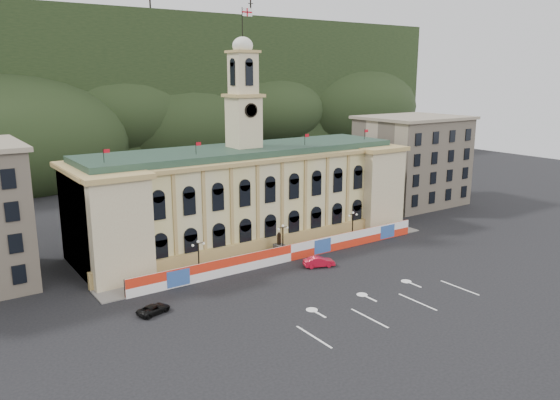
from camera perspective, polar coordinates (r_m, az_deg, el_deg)
ground at (r=70.76m, az=8.29°, el=-9.63°), size 260.00×260.00×0.00m
lane_markings at (r=67.50m, az=11.21°, el=-10.89°), size 26.00×10.00×0.02m
hill_ridge at (r=175.56m, az=-19.94°, el=9.75°), size 230.00×80.00×64.00m
city_hall at (r=89.65m, az=-3.58°, el=0.59°), size 56.20×17.60×37.10m
side_building_right at (r=119.16m, az=13.61°, el=4.07°), size 21.00×17.00×18.60m
hoarding_fence at (r=81.28m, az=1.11°, el=-5.52°), size 50.00×0.44×2.50m
pavement at (r=83.71m, az=0.00°, el=-5.81°), size 56.00×5.50×0.16m
statue at (r=83.55m, az=-0.09°, el=-5.04°), size 1.40×1.40×3.72m
lamp_left at (r=75.47m, az=-8.51°, el=-5.68°), size 1.96×0.44×5.15m
lamp_center at (r=82.20m, az=0.30°, el=-3.97°), size 1.96×0.44×5.15m
lamp_right at (r=90.61m, az=7.60°, el=-2.47°), size 1.96×0.44×5.15m
red_sedan at (r=79.15m, az=4.10°, el=-6.46°), size 4.51×5.53×1.48m
black_suv at (r=65.97m, az=-13.06°, el=-11.04°), size 3.94×4.99×1.12m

